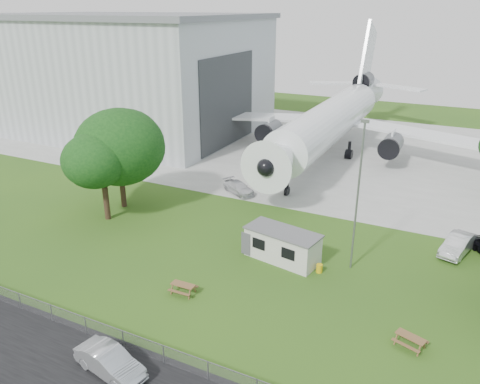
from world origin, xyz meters
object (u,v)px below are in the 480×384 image
at_px(airliner, 333,118).
at_px(picnic_west, 183,293).
at_px(hangar, 125,72).
at_px(picnic_east, 409,346).
at_px(car_centre_sedan, 110,362).
at_px(site_cabin, 283,245).

bearing_deg(airliner, picnic_west, -89.89).
bearing_deg(hangar, airliner, -0.22).
bearing_deg(picnic_west, picnic_east, 3.68).
bearing_deg(picnic_east, airliner, 131.38).
relative_size(hangar, picnic_east, 23.89).
relative_size(airliner, picnic_east, 26.52).
distance_m(airliner, picnic_west, 39.07).
bearing_deg(airliner, car_centre_sedan, -89.14).
distance_m(hangar, car_centre_sedan, 60.64).
distance_m(hangar, picnic_west, 53.83).
bearing_deg(site_cabin, airliner, 98.77).
height_order(site_cabin, car_centre_sedan, site_cabin).
height_order(airliner, car_centre_sedan, airliner).
distance_m(airliner, picnic_east, 40.94).
height_order(airliner, site_cabin, airliner).
relative_size(site_cabin, picnic_east, 3.86).
bearing_deg(car_centre_sedan, site_cabin, -3.95).
height_order(hangar, site_cabin, hangar).
height_order(hangar, picnic_east, hangar).
bearing_deg(airliner, site_cabin, -81.23).
bearing_deg(airliner, hangar, 179.78).
xyz_separation_m(picnic_west, car_centre_sedan, (0.64, -8.64, 0.77)).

